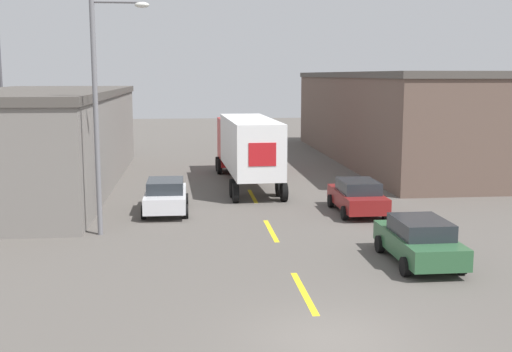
{
  "coord_description": "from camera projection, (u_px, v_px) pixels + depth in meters",
  "views": [
    {
      "loc": [
        -3.28,
        -14.36,
        6.31
      ],
      "look_at": [
        -0.64,
        10.77,
        2.32
      ],
      "focal_mm": 45.0,
      "sensor_mm": 36.0,
      "label": 1
    }
  ],
  "objects": [
    {
      "name": "semi_truck",
      "position": [
        246.0,
        144.0,
        37.09
      ],
      "size": [
        3.16,
        12.61,
        3.92
      ],
      "rotation": [
        0.0,
        0.0,
        0.04
      ],
      "color": "#B21919",
      "rests_on": "ground_plane"
    },
    {
      "name": "warehouse_left",
      "position": [
        40.0,
        138.0,
        36.42
      ],
      "size": [
        8.62,
        24.82,
        5.49
      ],
      "color": "slate",
      "rests_on": "ground_plane"
    },
    {
      "name": "ground_plane",
      "position": [
        329.0,
        340.0,
        15.43
      ],
      "size": [
        160.0,
        160.0,
        0.0
      ],
      "primitive_type": "plane",
      "color": "#56514C"
    },
    {
      "name": "parked_car_left_far",
      "position": [
        166.0,
        195.0,
        29.62
      ],
      "size": [
        2.07,
        4.43,
        1.55
      ],
      "color": "silver",
      "rests_on": "ground_plane"
    },
    {
      "name": "street_lamp",
      "position": [
        101.0,
        103.0,
        24.81
      ],
      "size": [
        2.26,
        0.32,
        9.2
      ],
      "color": "slate",
      "rests_on": "ground_plane"
    },
    {
      "name": "parked_car_right_mid",
      "position": [
        357.0,
        196.0,
        29.49
      ],
      "size": [
        2.07,
        4.43,
        1.55
      ],
      "color": "maroon",
      "rests_on": "ground_plane"
    },
    {
      "name": "parked_car_right_near",
      "position": [
        419.0,
        240.0,
        21.62
      ],
      "size": [
        2.07,
        4.43,
        1.55
      ],
      "color": "#2D5B38",
      "rests_on": "ground_plane"
    },
    {
      "name": "road_centerline",
      "position": [
        271.0,
        231.0,
        26.25
      ],
      "size": [
        0.2,
        18.94,
        0.01
      ],
      "color": "yellow",
      "rests_on": "ground_plane"
    },
    {
      "name": "warehouse_right",
      "position": [
        411.0,
        116.0,
        47.71
      ],
      "size": [
        11.63,
        29.91,
        6.52
      ],
      "color": "brown",
      "rests_on": "ground_plane"
    }
  ]
}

